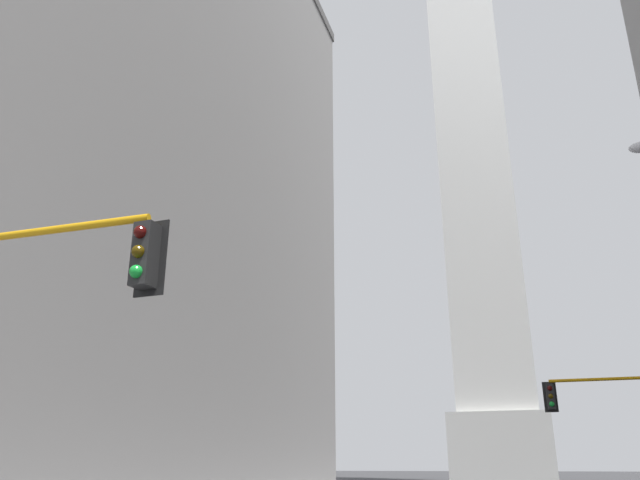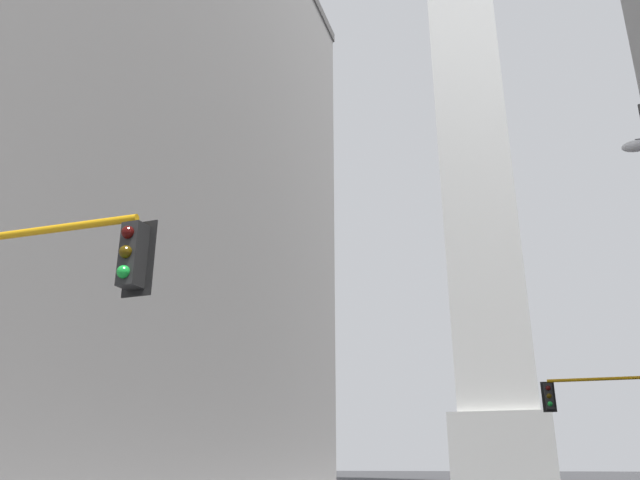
% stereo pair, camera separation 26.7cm
% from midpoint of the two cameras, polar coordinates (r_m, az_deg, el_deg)
% --- Properties ---
extents(building_left, '(24.45, 43.81, 41.28)m').
position_cam_midpoint_polar(building_left, '(41.90, -24.26, 9.06)').
color(building_left, gray).
rests_on(building_left, ground_plane).
extents(obelisk, '(9.03, 9.03, 80.79)m').
position_cam_midpoint_polar(obelisk, '(73.48, 13.48, 11.18)').
color(obelisk, silver).
rests_on(obelisk, ground_plane).
extents(traffic_light_mid_right, '(5.27, 0.51, 5.24)m').
position_cam_midpoint_polar(traffic_light_mid_right, '(30.44, 25.99, -13.45)').
color(traffic_light_mid_right, orange).
rests_on(traffic_light_mid_right, ground_plane).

